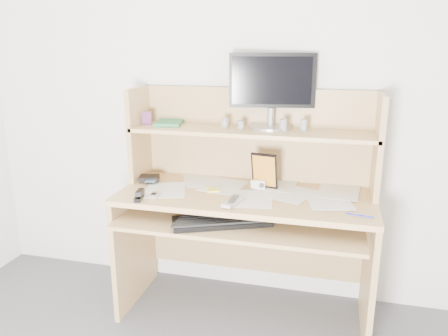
% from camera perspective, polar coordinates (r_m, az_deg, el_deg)
% --- Properties ---
extents(back_wall, '(3.60, 0.04, 2.50)m').
position_cam_1_polar(back_wall, '(2.61, 4.36, 9.35)').
color(back_wall, silver).
rests_on(back_wall, floor).
extents(desk, '(1.40, 0.70, 1.30)m').
position_cam_1_polar(desk, '(2.51, 3.14, -3.96)').
color(desk, tan).
rests_on(desk, floor).
extents(paper_clutter, '(1.32, 0.54, 0.01)m').
position_cam_1_polar(paper_clutter, '(2.41, 2.79, -3.28)').
color(paper_clutter, white).
rests_on(paper_clutter, desk).
extents(keyboard, '(0.53, 0.37, 0.03)m').
position_cam_1_polar(keyboard, '(2.27, -0.31, -6.88)').
color(keyboard, black).
rests_on(keyboard, desk).
extents(tv_remote, '(0.09, 0.18, 0.02)m').
position_cam_1_polar(tv_remote, '(2.25, 1.23, -4.36)').
color(tv_remote, '#ACABA6').
rests_on(tv_remote, paper_clutter).
extents(flip_phone, '(0.04, 0.08, 0.02)m').
position_cam_1_polar(flip_phone, '(2.38, -9.06, -3.41)').
color(flip_phone, '#B5B5B7').
rests_on(flip_phone, paper_clutter).
extents(stapler, '(0.07, 0.14, 0.04)m').
position_cam_1_polar(stapler, '(2.37, -11.04, -3.36)').
color(stapler, black).
rests_on(stapler, paper_clutter).
extents(wallet, '(0.14, 0.12, 0.03)m').
position_cam_1_polar(wallet, '(2.66, -9.70, -1.30)').
color(wallet, black).
rests_on(wallet, paper_clutter).
extents(sticky_note_pad, '(0.09, 0.09, 0.01)m').
position_cam_1_polar(sticky_note_pad, '(2.46, -1.45, -2.86)').
color(sticky_note_pad, yellow).
rests_on(sticky_note_pad, desk).
extents(digital_camera, '(0.08, 0.03, 0.05)m').
position_cam_1_polar(digital_camera, '(2.48, 4.49, -2.12)').
color(digital_camera, silver).
rests_on(digital_camera, paper_clutter).
extents(game_case, '(0.15, 0.04, 0.21)m').
position_cam_1_polar(game_case, '(2.46, 5.29, -0.36)').
color(game_case, black).
rests_on(game_case, paper_clutter).
extents(blue_pen, '(0.13, 0.03, 0.01)m').
position_cam_1_polar(blue_pen, '(2.18, 17.32, -5.93)').
color(blue_pen, '#1818B8').
rests_on(blue_pen, paper_clutter).
extents(card_box, '(0.06, 0.03, 0.08)m').
position_cam_1_polar(card_box, '(2.65, -10.04, 6.42)').
color(card_box, '#A51618').
rests_on(card_box, desk).
extents(shelf_book, '(0.18, 0.23, 0.02)m').
position_cam_1_polar(shelf_book, '(2.65, -7.13, 5.89)').
color(shelf_book, '#378B4A').
rests_on(shelf_book, desk).
extents(chip_stack_a, '(0.05, 0.05, 0.06)m').
position_cam_1_polar(chip_stack_a, '(2.51, 0.11, 5.92)').
color(chip_stack_a, black).
rests_on(chip_stack_a, desk).
extents(chip_stack_b, '(0.04, 0.04, 0.07)m').
position_cam_1_polar(chip_stack_b, '(2.43, 7.75, 5.55)').
color(chip_stack_b, silver).
rests_on(chip_stack_b, desk).
extents(chip_stack_c, '(0.05, 0.05, 0.05)m').
position_cam_1_polar(chip_stack_c, '(2.48, 2.22, 5.65)').
color(chip_stack_c, black).
rests_on(chip_stack_c, desk).
extents(chip_stack_d, '(0.04, 0.04, 0.07)m').
position_cam_1_polar(chip_stack_d, '(2.44, 10.39, 5.50)').
color(chip_stack_d, white).
rests_on(chip_stack_d, desk).
extents(monitor, '(0.48, 0.24, 0.42)m').
position_cam_1_polar(monitor, '(2.51, 6.26, 10.27)').
color(monitor, '#A6A6AA').
rests_on(monitor, desk).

